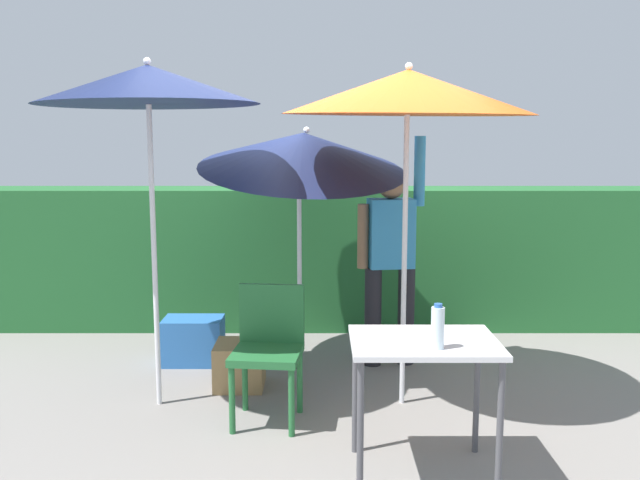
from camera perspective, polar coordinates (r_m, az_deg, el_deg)
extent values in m
plane|color=gray|center=(5.09, 0.00, -12.85)|extent=(24.00, 24.00, 0.00)
cube|color=#23602D|center=(6.77, -0.01, -1.43)|extent=(8.00, 0.70, 1.38)
cylinder|color=silver|center=(5.38, -1.74, -2.66)|extent=(0.04, 0.04, 1.63)
cone|color=#19234C|center=(5.29, -1.46, 7.53)|extent=(1.66, 1.66, 0.70)
sphere|color=silver|center=(5.30, -1.14, 9.26)|extent=(0.05, 0.05, 0.05)
cylinder|color=silver|center=(4.69, 7.13, -1.95)|extent=(0.04, 0.04, 2.02)
cone|color=#EA5919|center=(4.63, 7.43, 12.27)|extent=(1.69, 1.70, 0.35)
sphere|color=silver|center=(4.64, 7.52, 14.33)|extent=(0.05, 0.05, 0.05)
cylinder|color=silver|center=(4.77, -13.80, -1.56)|extent=(0.04, 0.04, 2.08)
cone|color=#19234C|center=(4.71, -14.31, 12.60)|extent=(1.48, 1.48, 0.28)
sphere|color=silver|center=(4.72, -14.38, 14.41)|extent=(0.05, 0.05, 0.05)
cylinder|color=black|center=(5.67, 7.26, -6.32)|extent=(0.14, 0.14, 0.82)
cylinder|color=black|center=(5.61, 4.48, -6.46)|extent=(0.14, 0.14, 0.82)
cube|color=#338EC6|center=(5.50, 5.99, 0.58)|extent=(0.39, 0.27, 0.56)
sphere|color=#8C6647|center=(5.46, 6.05, 4.63)|extent=(0.22, 0.22, 0.22)
cylinder|color=#338EC6|center=(5.52, 8.39, 5.77)|extent=(0.10, 0.10, 0.56)
cylinder|color=#8C6647|center=(5.45, 3.64, 0.32)|extent=(0.10, 0.10, 0.52)
cylinder|color=#236633|center=(4.42, -7.43, -13.26)|extent=(0.04, 0.04, 0.44)
cylinder|color=#236633|center=(4.35, -2.41, -13.56)|extent=(0.04, 0.04, 0.44)
cylinder|color=#236633|center=(4.76, -6.35, -11.60)|extent=(0.04, 0.04, 0.44)
cylinder|color=#236633|center=(4.70, -1.72, -11.83)|extent=(0.04, 0.04, 0.44)
cube|color=#236633|center=(4.47, -4.51, -9.61)|extent=(0.48, 0.48, 0.05)
cube|color=#236633|center=(4.60, -4.09, -6.18)|extent=(0.44, 0.09, 0.40)
cube|color=#2D6BB7|center=(5.79, -10.63, -8.34)|extent=(0.49, 0.32, 0.38)
cube|color=#9E7A4C|center=(5.22, -6.79, -10.41)|extent=(0.36, 0.39, 0.33)
cylinder|color=#4C4C51|center=(4.20, 13.09, -12.40)|extent=(0.04, 0.04, 0.74)
cylinder|color=#4C4C51|center=(4.10, 2.99, -12.70)|extent=(0.04, 0.04, 0.74)
cylinder|color=#4C4C51|center=(3.73, 14.95, -15.19)|extent=(0.04, 0.04, 0.74)
cylinder|color=#4C4C51|center=(3.62, 3.44, -15.67)|extent=(0.04, 0.04, 0.74)
cube|color=silver|center=(3.76, 8.79, -8.52)|extent=(0.80, 0.60, 0.03)
cylinder|color=silver|center=(3.59, 9.91, -7.32)|extent=(0.07, 0.07, 0.22)
cylinder|color=#2D60B7|center=(3.56, 9.96, -5.46)|extent=(0.04, 0.04, 0.02)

